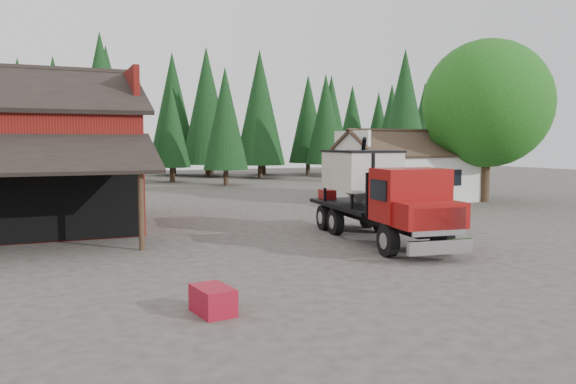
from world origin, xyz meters
name	(u,v)px	position (x,y,z in m)	size (l,w,h in m)	color
ground	(312,249)	(0.00, 0.00, 0.00)	(120.00, 120.00, 0.00)	#403832
farmhouse	(405,175)	(13.00, 13.00, 1.67)	(8.60, 6.42, 4.65)	silver
deciduous_tree	(487,108)	(17.01, 9.97, 5.91)	(8.00, 8.00, 10.20)	#382619
conifer_backdrop	(137,179)	(0.00, 42.00, 0.00)	(76.00, 16.00, 16.00)	black
near_pine_b	(225,118)	(6.00, 30.00, 5.89)	(3.96, 3.96, 10.40)	#382619
near_pine_c	(405,109)	(22.00, 26.00, 6.89)	(4.84, 4.84, 12.40)	#382619
near_pine_d	(101,101)	(-4.00, 34.00, 7.39)	(5.28, 5.28, 13.40)	#382619
feed_truck	(378,192)	(3.01, 0.52, 1.87)	(3.32, 9.05, 3.99)	black
silver_car	(397,193)	(10.37, 10.00, 0.77)	(2.55, 5.53, 1.54)	#A8ABB0
equip_box	(213,300)	(-5.33, -6.00, 0.30)	(0.70, 1.10, 0.60)	maroon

